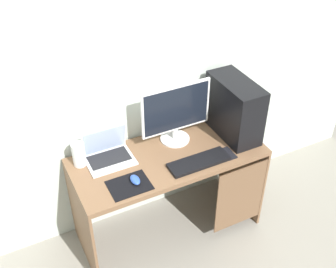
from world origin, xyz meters
TOP-DOWN VIEW (x-y plane):
  - ground_plane at (0.00, 0.00)m, footprint 8.00×8.00m
  - wall_back at (0.00, 0.32)m, footprint 4.00×0.05m
  - desk at (0.02, -0.01)m, footprint 1.32×0.57m
  - pc_tower at (0.53, 0.02)m, footprint 0.21×0.46m
  - monitor at (0.12, 0.13)m, footprint 0.51×0.21m
  - laptop at (-0.37, 0.15)m, footprint 0.31×0.24m
  - speaker at (-0.56, 0.18)m, footprint 0.09×0.09m
  - keyboard at (0.15, -0.17)m, footprint 0.42×0.14m
  - mousepad at (-0.35, -0.16)m, footprint 0.26×0.20m
  - mouse_left at (-0.30, -0.15)m, footprint 0.06×0.10m
  - cell_phone at (0.37, -0.17)m, footprint 0.07×0.13m

SIDE VIEW (x-z plane):
  - ground_plane at x=0.00m, z-range 0.00..0.00m
  - desk at x=0.02m, z-range 0.21..0.94m
  - mousepad at x=-0.35m, z-range 0.73..0.74m
  - cell_phone at x=0.37m, z-range 0.73..0.74m
  - keyboard at x=0.15m, z-range 0.73..0.76m
  - mouse_left at x=-0.30m, z-range 0.74..0.77m
  - laptop at x=-0.37m, z-range 0.66..0.90m
  - speaker at x=-0.56m, z-range 0.73..0.90m
  - pc_tower at x=0.53m, z-range 0.73..1.16m
  - monitor at x=0.12m, z-range 0.74..1.18m
  - wall_back at x=0.00m, z-range 0.00..2.60m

